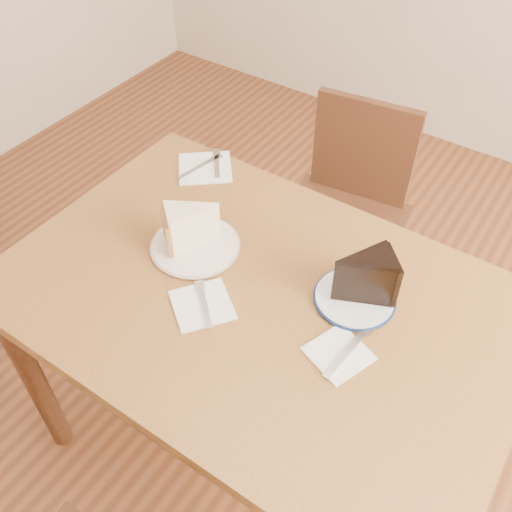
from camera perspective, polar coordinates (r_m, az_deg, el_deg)
The scene contains 14 objects.
ground at distance 1.96m, azimuth 0.13°, elevation -18.23°, with size 4.00×4.00×0.00m, color #442212.
table at distance 1.40m, azimuth 0.18°, elevation -6.43°, with size 1.20×0.80×0.75m.
chair_far at distance 1.99m, azimuth 8.80°, elevation 4.23°, with size 0.46×0.46×0.83m.
plate_cream at distance 1.43m, azimuth -6.08°, elevation 1.00°, with size 0.21×0.21×0.01m, color white.
plate_navy at distance 1.33m, azimuth 9.83°, elevation -4.17°, with size 0.18×0.18×0.01m, color white.
carrot_cake at distance 1.41m, azimuth -6.17°, elevation 3.02°, with size 0.09×0.13×0.09m, color #F5EBCA, non-canonical shape.
chocolate_cake at distance 1.28m, azimuth 10.40°, elevation -2.29°, with size 0.09×0.13×0.11m, color black, non-canonical shape.
napkin_cream at distance 1.31m, azimuth -5.41°, elevation -4.87°, with size 0.13×0.13×0.00m, color white.
napkin_navy at distance 1.23m, azimuth 8.25°, elevation -9.63°, with size 0.12×0.12×0.00m, color white.
napkin_spare at distance 1.68m, azimuth -5.11°, elevation 8.78°, with size 0.15×0.15×0.00m, color white.
fork_cream at distance 1.30m, azimuth -5.22°, elevation -4.82°, with size 0.01×0.14×0.00m, color silver.
knife_navy at distance 1.24m, azimuth 9.19°, elevation -9.35°, with size 0.02×0.17×0.00m, color silver.
fork_spare at distance 1.69m, azimuth -3.93°, elevation 9.23°, with size 0.01×0.14×0.00m, color white.
knife_spare at distance 1.68m, azimuth -5.63°, elevation 8.89°, with size 0.01×0.16×0.00m, color silver.
Camera 1 is at (0.48, -0.71, 1.76)m, focal length 40.00 mm.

